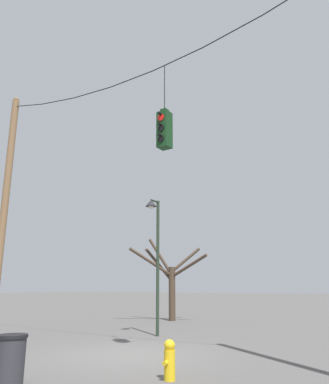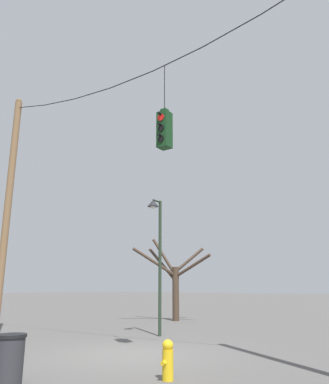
{
  "view_description": "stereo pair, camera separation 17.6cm",
  "coord_description": "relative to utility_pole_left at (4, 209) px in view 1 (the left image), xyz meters",
  "views": [
    {
      "loc": [
        6.8,
        -8.49,
        1.76
      ],
      "look_at": [
        1.29,
        -0.28,
        4.28
      ],
      "focal_mm": 35.0,
      "sensor_mm": 36.0,
      "label": 1
    },
    {
      "loc": [
        6.94,
        -8.39,
        1.76
      ],
      "look_at": [
        1.29,
        -0.28,
        4.28
      ],
      "focal_mm": 35.0,
      "sensor_mm": 36.0,
      "label": 2
    }
  ],
  "objects": [
    {
      "name": "street_lamp",
      "position": [
        4.48,
        3.63,
        -1.03
      ],
      "size": [
        0.44,
        0.76,
        5.12
      ],
      "color": "#233323",
      "rests_on": "ground_plane"
    },
    {
      "name": "span_wire",
      "position": [
        6.07,
        0.0,
        3.75
      ],
      "size": [
        12.15,
        0.03,
        0.83
      ],
      "color": "black"
    },
    {
      "name": "utility_pole_left",
      "position": [
        0.0,
        0.0,
        0.0
      ],
      "size": [
        0.27,
        0.27,
        9.35
      ],
      "color": "brown",
      "rests_on": "ground_plane"
    },
    {
      "name": "ground_plane",
      "position": [
        6.07,
        0.28,
        -4.66
      ],
      "size": [
        200.0,
        200.0,
        0.0
      ],
      "primitive_type": "plane",
      "color": "#565451"
    },
    {
      "name": "fire_hydrant",
      "position": [
        8.54,
        -1.58,
        -4.28
      ],
      "size": [
        0.22,
        0.3,
        0.75
      ],
      "color": "gold",
      "rests_on": "ground_plane"
    },
    {
      "name": "bare_tree",
      "position": [
        1.38,
        9.48,
        -2.46
      ],
      "size": [
        3.97,
        3.1,
        4.44
      ],
      "color": "#423326",
      "rests_on": "ground_plane"
    },
    {
      "name": "trash_bin",
      "position": [
        6.3,
        -3.56,
        -4.21
      ],
      "size": [
        0.56,
        0.56,
        0.89
      ],
      "color": "#2D2D33",
      "rests_on": "ground_plane"
    },
    {
      "name": "traffic_light_near_left_pole",
      "position": [
        7.37,
        0.0,
        1.46
      ],
      "size": [
        0.34,
        0.58,
        2.61
      ],
      "color": "#143819"
    }
  ]
}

